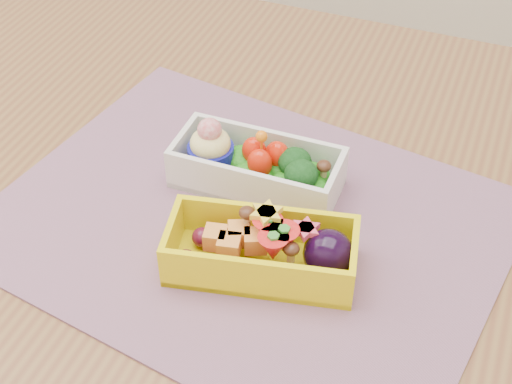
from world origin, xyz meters
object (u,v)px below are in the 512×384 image
(bento_white, at_px, (256,167))
(bento_yellow, at_px, (266,250))
(table, at_px, (241,263))
(placemat, at_px, (247,223))

(bento_white, xyz_separation_m, bento_yellow, (0.05, -0.11, 0.00))
(table, relative_size, bento_yellow, 6.62)
(placemat, distance_m, bento_yellow, 0.07)
(table, bearing_deg, bento_yellow, -54.62)
(placemat, xyz_separation_m, bento_yellow, (0.04, -0.05, 0.03))
(placemat, height_order, bento_white, bento_white)
(placemat, relative_size, bento_yellow, 2.63)
(table, height_order, bento_yellow, bento_yellow)
(bento_yellow, bearing_deg, placemat, 115.35)
(table, relative_size, placemat, 2.52)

